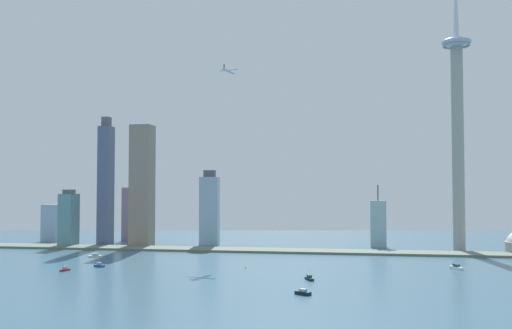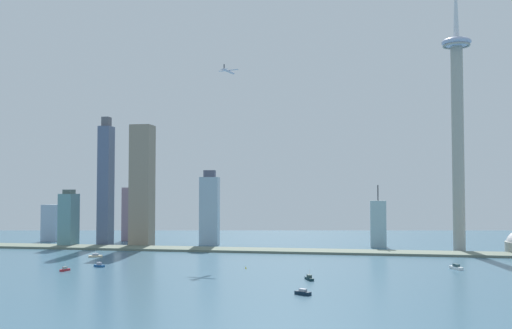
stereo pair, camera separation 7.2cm
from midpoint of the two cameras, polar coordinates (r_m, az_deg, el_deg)
waterfront_pier at (r=667.08m, az=-0.17°, el=-8.43°), size 893.53×40.36×2.54m
observation_tower at (r=713.63m, az=19.21°, el=4.95°), size 33.82×33.82×340.76m
skyscraper_0 at (r=742.07m, az=-4.60°, el=-4.45°), size 24.09×13.31×95.07m
skyscraper_1 at (r=847.47m, az=-19.35°, el=-5.43°), size 22.61×24.76×49.72m
skyscraper_3 at (r=734.93m, az=-11.14°, el=-2.04°), size 25.66×25.04×150.86m
skyscraper_4 at (r=756.50m, az=-17.95°, el=-5.15°), size 17.25×23.77×70.40m
skyscraper_5 at (r=728.91m, az=11.93°, el=-5.72°), size 19.03×16.85×75.98m
skyscraper_6 at (r=754.42m, az=-14.56°, el=-1.87°), size 15.15×18.78×162.18m
skyscraper_7 at (r=823.66m, az=-12.05°, el=-4.78°), size 22.12×25.28×73.26m
boat_0 at (r=534.09m, az=-18.28°, el=-9.77°), size 5.62×10.23×7.21m
boat_1 at (r=633.89m, az=-15.51°, el=-8.64°), size 14.78×11.19×7.53m
boat_2 at (r=459.77m, az=5.27°, el=-11.07°), size 8.36×13.64×8.41m
boat_3 at (r=547.66m, az=19.10°, el=-9.54°), size 10.48×15.79×4.69m
boat_5 at (r=553.00m, az=-15.16°, el=-9.54°), size 11.21×7.70×4.23m
boat_6 at (r=396.79m, az=4.64°, el=-12.45°), size 11.74×9.58×4.01m
channel_buoy_0 at (r=523.15m, az=-1.00°, el=-10.08°), size 1.29×1.29×2.26m
airplane at (r=703.14m, az=-2.70°, el=9.16°), size 25.60×27.68×7.58m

